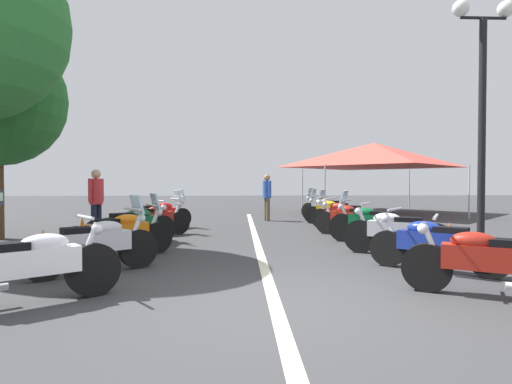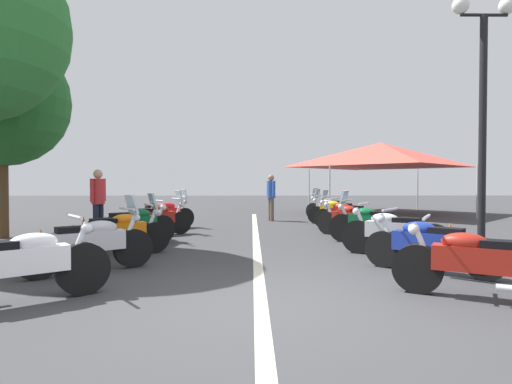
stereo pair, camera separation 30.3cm
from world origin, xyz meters
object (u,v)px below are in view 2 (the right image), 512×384
motorcycle_left_row_2 (117,232)px  street_lamp_twin_globe (483,80)px  motorcycle_right_row_2 (393,232)px  motorcycle_right_row_3 (371,223)px  bystander_0 (271,194)px  motorcycle_right_row_0 (479,263)px  motorcycle_left_row_0 (18,265)px  traffic_cone_2 (450,238)px  motorcycle_right_row_7 (330,208)px  traffic_cone_1 (84,229)px  motorcycle_right_row_6 (336,211)px  motorcycle_left_row_4 (154,218)px  motorcycle_right_row_1 (430,244)px  traffic_cone_0 (41,247)px  bystander_2 (98,198)px  roadside_tree_1 (0,101)px  motorcycle_left_row_3 (132,225)px  motorcycle_left_row_1 (90,243)px  motorcycle_left_row_5 (162,214)px  event_tent (381,155)px  motorcycle_right_row_4 (353,219)px  motorcycle_right_row_5 (346,214)px

motorcycle_left_row_2 → street_lamp_twin_globe: bearing=-27.4°
motorcycle_right_row_2 → motorcycle_right_row_3: 1.60m
motorcycle_right_row_3 → bystander_0: bearing=-39.3°
motorcycle_right_row_0 → motorcycle_left_row_2: bearing=-0.8°
motorcycle_left_row_0 → traffic_cone_2: motorcycle_left_row_0 is taller
motorcycle_right_row_7 → traffic_cone_1: 8.71m
motorcycle_right_row_6 → motorcycle_right_row_7: size_ratio=1.12×
motorcycle_left_row_2 → motorcycle_left_row_4: 2.98m
motorcycle_right_row_1 → traffic_cone_0: bearing=32.4°
traffic_cone_0 → bystander_0: bearing=-28.7°
motorcycle_left_row_4 → bystander_2: bearing=166.0°
traffic_cone_0 → roadside_tree_1: 5.33m
motorcycle_left_row_0 → motorcycle_left_row_3: size_ratio=1.02×
motorcycle_left_row_1 → motorcycle_right_row_3: motorcycle_right_row_3 is taller
motorcycle_right_row_0 → street_lamp_twin_globe: size_ratio=0.37×
motorcycle_left_row_5 → bystander_2: bearing=-158.5°
motorcycle_right_row_7 → traffic_cone_0: bearing=90.6°
bystander_0 → motorcycle_right_row_6: bearing=-54.9°
motorcycle_left_row_2 → motorcycle_right_row_1: motorcycle_left_row_2 is taller
roadside_tree_1 → bystander_0: bearing=-56.9°
motorcycle_right_row_7 → roadside_tree_1: bearing=66.7°
motorcycle_left_row_2 → traffic_cone_1: 2.42m
motorcycle_left_row_3 → motorcycle_right_row_3: size_ratio=0.95×
motorcycle_right_row_7 → motorcycle_right_row_3: bearing=128.2°
traffic_cone_0 → traffic_cone_2: size_ratio=1.00×
traffic_cone_2 → event_tent: event_tent is taller
motorcycle_left_row_0 → bystander_2: (5.77, 1.22, 0.56)m
motorcycle_left_row_3 → motorcycle_right_row_1: (-2.84, -5.42, -0.01)m
motorcycle_left_row_2 → event_tent: bearing=24.1°
motorcycle_left_row_1 → motorcycle_left_row_3: size_ratio=1.01×
motorcycle_left_row_2 → motorcycle_right_row_4: (2.80, -5.21, -0.01)m
motorcycle_right_row_1 → event_tent: 12.73m
motorcycle_left_row_2 → motorcycle_right_row_2: 5.26m
motorcycle_left_row_4 → traffic_cone_1: size_ratio=3.08×
bystander_0 → motorcycle_right_row_2: bearing=-96.3°
motorcycle_left_row_3 → roadside_tree_1: bearing=121.3°
motorcycle_right_row_1 → street_lamp_twin_globe: street_lamp_twin_globe is taller
traffic_cone_2 → motorcycle_right_row_7: bearing=8.8°
traffic_cone_1 → bystander_0: bearing=-42.0°
motorcycle_right_row_5 → motorcycle_left_row_0: bearing=87.7°
traffic_cone_1 → motorcycle_right_row_2: bearing=-107.2°
motorcycle_right_row_7 → traffic_cone_2: size_ratio=2.72×
motorcycle_right_row_0 → motorcycle_right_row_7: bearing=-61.9°
motorcycle_right_row_3 → bystander_0: (5.71, 2.02, 0.52)m
traffic_cone_0 → roadside_tree_1: (3.34, 2.69, 3.18)m
motorcycle_left_row_4 → motorcycle_right_row_5: bearing=-16.2°
street_lamp_twin_globe → motorcycle_left_row_2: bearing=90.2°
motorcycle_left_row_3 → motorcycle_right_row_4: motorcycle_left_row_3 is taller
bystander_2 → motorcycle_left_row_2: bearing=-42.3°
motorcycle_right_row_3 → street_lamp_twin_globe: (-1.46, -1.72, 2.90)m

